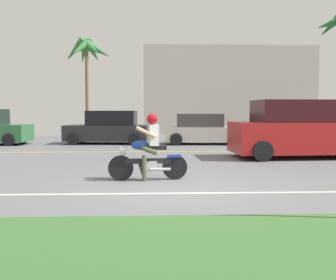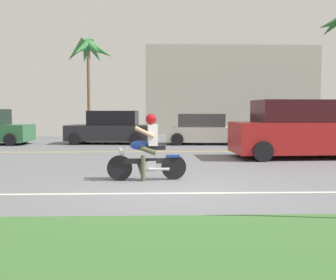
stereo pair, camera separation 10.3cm
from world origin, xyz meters
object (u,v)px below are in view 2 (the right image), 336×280
object	(u,v)px
suv_nearby	(305,130)
parked_car_3	(297,127)
motorcyclist	(148,152)
parked_car_1	(110,128)
parked_car_2	(204,130)
palm_tree_0	(89,53)

from	to	relation	value
suv_nearby	parked_car_3	size ratio (longest dim) A/B	1.28
motorcyclist	parked_car_1	bearing A→B (deg)	100.68
suv_nearby	parked_car_3	distance (m)	7.40
suv_nearby	parked_car_2	bearing A→B (deg)	115.63
parked_car_1	parked_car_3	distance (m)	9.45
parked_car_2	suv_nearby	bearing A→B (deg)	-64.37
parked_car_2	palm_tree_0	bearing A→B (deg)	145.28
suv_nearby	parked_car_1	size ratio (longest dim) A/B	1.24
suv_nearby	parked_car_3	bearing A→B (deg)	72.54
motorcyclist	parked_car_1	world-z (taller)	parked_car_1
parked_car_1	motorcyclist	bearing A→B (deg)	-79.32
parked_car_2	parked_car_3	xyz separation A→B (m)	(4.93, 1.41, 0.05)
motorcyclist	palm_tree_0	xyz separation A→B (m)	(-3.50, 14.09, 4.13)
parked_car_1	palm_tree_0	distance (m)	5.68
suv_nearby	palm_tree_0	bearing A→B (deg)	131.62
motorcyclist	parked_car_3	size ratio (longest dim) A/B	0.46
parked_car_2	palm_tree_0	distance (m)	8.38
parked_car_1	parked_car_2	distance (m)	4.50
parked_car_2	palm_tree_0	size ratio (longest dim) A/B	0.67
motorcyclist	parked_car_1	distance (m)	10.60
motorcyclist	palm_tree_0	distance (m)	15.10
palm_tree_0	parked_car_2	bearing A→B (deg)	-34.72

